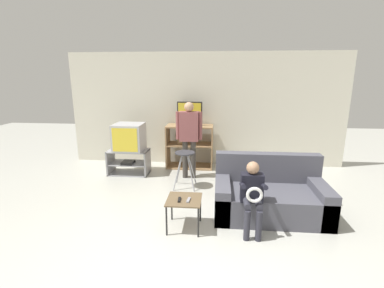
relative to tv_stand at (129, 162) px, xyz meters
The scene contains 13 objects.
ground_plane 3.36m from the tv_stand, 61.53° to the right, with size 18.00×18.00×0.00m, color #B7B7AD.
wall_back 2.11m from the tv_stand, 29.51° to the left, with size 6.40×0.06×2.60m.
tv_stand is the anchor object (origin of this frame).
television_main 0.55m from the tv_stand, 36.83° to the left, with size 0.60×0.59×0.56m.
media_shelf 1.41m from the tv_stand, 24.60° to the left, with size 1.05×0.51×0.98m.
television_flat 1.70m from the tv_stand, 24.49° to the left, with size 0.56×0.20×0.53m.
folding_stool 1.48m from the tv_stand, 26.47° to the right, with size 0.41×0.41×0.70m.
snack_table 2.56m from the tv_stand, 55.22° to the right, with size 0.47×0.47×0.44m.
remote_control_black 2.58m from the tv_stand, 56.92° to the right, with size 0.04×0.14×0.02m, color black.
remote_control_white 2.64m from the tv_stand, 54.66° to the right, with size 0.04×0.14×0.02m, color gray.
couch 3.11m from the tv_stand, 29.73° to the right, with size 1.65×0.96×0.87m.
person_standing_adult 1.50m from the tv_stand, ahead, with size 0.53×0.20×1.57m.
person_seated_child 3.18m from the tv_stand, 41.52° to the right, with size 0.33×0.43×0.97m.
Camera 1 is at (0.30, -2.64, 2.07)m, focal length 26.00 mm.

